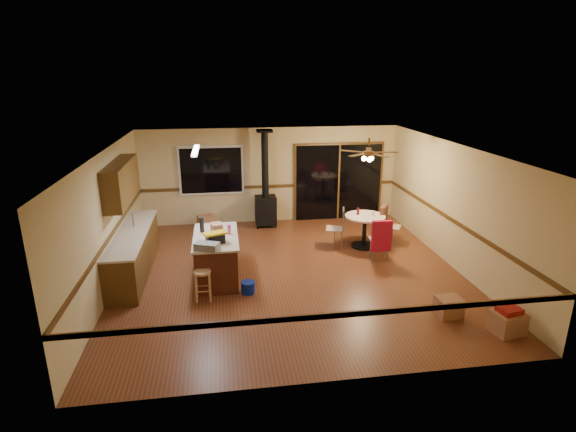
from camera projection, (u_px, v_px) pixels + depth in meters
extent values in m
plane|color=brown|center=(290.00, 273.00, 9.38)|extent=(7.00, 7.00, 0.00)
plane|color=silver|center=(290.00, 149.00, 8.59)|extent=(7.00, 7.00, 0.00)
plane|color=tan|center=(271.00, 175.00, 12.28)|extent=(7.00, 0.00, 7.00)
plane|color=tan|center=(332.00, 295.00, 5.69)|extent=(7.00, 0.00, 7.00)
plane|color=tan|center=(108.00, 222.00, 8.49)|extent=(0.00, 7.00, 7.00)
plane|color=tan|center=(454.00, 206.00, 9.47)|extent=(0.00, 7.00, 7.00)
cube|color=black|center=(211.00, 170.00, 11.95)|extent=(1.72, 0.10, 1.32)
cube|color=black|center=(338.00, 182.00, 12.57)|extent=(2.52, 0.10, 2.10)
cube|color=#533615|center=(134.00, 253.00, 9.27)|extent=(0.60, 3.00, 0.86)
cube|color=#C3AF97|center=(131.00, 233.00, 9.13)|extent=(0.64, 3.04, 0.04)
cube|color=#533615|center=(121.00, 182.00, 8.99)|extent=(0.35, 2.00, 0.80)
cube|color=#461E11|center=(217.00, 258.00, 9.04)|extent=(0.80, 1.60, 0.86)
cube|color=#C3AF97|center=(216.00, 237.00, 8.90)|extent=(0.88, 1.68, 0.04)
cube|color=black|center=(266.00, 210.00, 12.09)|extent=(0.55, 0.50, 0.75)
cylinder|color=black|center=(265.00, 164.00, 11.70)|extent=(0.18, 0.18, 1.77)
cylinder|color=brown|center=(369.00, 154.00, 10.10)|extent=(0.24, 0.24, 0.10)
cylinder|color=brown|center=(369.00, 142.00, 10.02)|extent=(0.05, 0.05, 0.16)
sphere|color=#FFD88C|center=(368.00, 159.00, 10.14)|extent=(0.16, 0.16, 0.16)
cube|color=white|center=(196.00, 151.00, 8.63)|extent=(0.10, 1.20, 0.04)
cube|color=slate|center=(207.00, 246.00, 8.19)|extent=(0.49, 0.39, 0.14)
cube|color=black|center=(215.00, 239.00, 8.49)|extent=(0.38, 0.28, 0.19)
cube|color=gold|center=(215.00, 233.00, 8.45)|extent=(0.47, 0.35, 0.03)
cube|color=#976543|center=(217.00, 228.00, 9.09)|extent=(0.26, 0.31, 0.18)
cylinder|color=black|center=(202.00, 225.00, 9.07)|extent=(0.10, 0.10, 0.31)
cylinder|color=#D84C8C|center=(229.00, 229.00, 8.95)|extent=(0.08, 0.08, 0.21)
cylinder|color=white|center=(220.00, 226.00, 9.22)|extent=(0.06, 0.06, 0.17)
cylinder|color=tan|center=(203.00, 285.00, 8.19)|extent=(0.32, 0.32, 0.57)
cylinder|color=#0B23A1|center=(248.00, 287.00, 8.50)|extent=(0.35, 0.35, 0.22)
cylinder|color=black|center=(364.00, 246.00, 10.78)|extent=(0.59, 0.59, 0.04)
cylinder|color=black|center=(364.00, 231.00, 10.67)|extent=(0.10, 0.10, 0.70)
cylinder|color=#C3AF97|center=(365.00, 216.00, 10.56)|extent=(0.95, 0.95, 0.04)
cylinder|color=#590C14|center=(358.00, 211.00, 10.60)|extent=(0.07, 0.07, 0.16)
cylinder|color=beige|center=(373.00, 213.00, 10.51)|extent=(0.06, 0.06, 0.13)
cube|color=tan|center=(335.00, 229.00, 10.65)|extent=(0.49, 0.49, 0.03)
cube|color=slate|center=(343.00, 219.00, 10.55)|extent=(0.13, 0.39, 0.50)
cube|color=tan|center=(378.00, 239.00, 10.01)|extent=(0.42, 0.42, 0.03)
cube|color=slate|center=(382.00, 231.00, 9.75)|extent=(0.40, 0.05, 0.50)
cube|color=#B7152D|center=(382.00, 236.00, 9.76)|extent=(0.45, 0.13, 0.70)
cube|color=tan|center=(392.00, 227.00, 10.80)|extent=(0.55, 0.55, 0.03)
cube|color=slate|center=(385.00, 216.00, 10.79)|extent=(0.24, 0.35, 0.50)
cube|color=#47281B|center=(384.00, 220.00, 10.83)|extent=(0.32, 0.42, 0.70)
cube|color=#976543|center=(207.00, 222.00, 12.00)|extent=(0.53, 0.47, 0.36)
cube|color=#976543|center=(507.00, 322.00, 7.18)|extent=(0.54, 0.47, 0.36)
cube|color=#976543|center=(449.00, 307.00, 7.68)|extent=(0.43, 0.38, 0.33)
cube|color=maroon|center=(509.00, 310.00, 7.11)|extent=(0.38, 0.33, 0.09)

